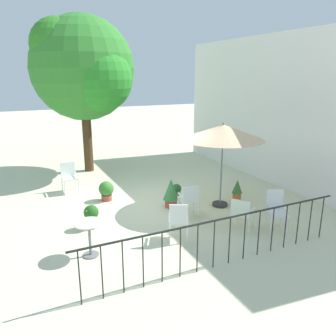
# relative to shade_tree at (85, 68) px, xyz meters

# --- Properties ---
(ground_plane) EXTENTS (60.00, 60.00, 0.00)m
(ground_plane) POSITION_rel_shade_tree_xyz_m (4.32, 0.75, -3.90)
(ground_plane) COLOR beige
(villa_facade) EXTENTS (10.97, 0.30, 4.98)m
(villa_facade) POSITION_rel_shade_tree_xyz_m (4.32, 5.46, -1.42)
(villa_facade) COLOR white
(villa_facade) RESTS_ON ground
(terrace_railing) EXTENTS (0.03, 5.88, 1.01)m
(terrace_railing) POSITION_rel_shade_tree_xyz_m (7.92, 0.75, -3.22)
(terrace_railing) COLOR black
(terrace_railing) RESTS_ON ground
(shade_tree) EXTENTS (3.96, 3.78, 5.77)m
(shade_tree) POSITION_rel_shade_tree_xyz_m (0.00, 0.00, 0.00)
(shade_tree) COLOR #48301C
(shade_tree) RESTS_ON ground
(patio_umbrella_0) EXTENTS (2.26, 2.26, 2.42)m
(patio_umbrella_0) POSITION_rel_shade_tree_xyz_m (5.27, 2.52, -1.77)
(patio_umbrella_0) COLOR #2D2D2D
(patio_umbrella_0) RESTS_ON ground
(cafe_table_0) EXTENTS (0.61, 0.61, 0.76)m
(cafe_table_0) POSITION_rel_shade_tree_xyz_m (6.43, -1.51, -3.39)
(cafe_table_0) COLOR silver
(cafe_table_0) RESTS_ON ground
(patio_chair_0) EXTENTS (0.62, 0.59, 0.97)m
(patio_chair_0) POSITION_rel_shade_tree_xyz_m (7.10, 2.89, -3.36)
(patio_chair_0) COLOR white
(patio_chair_0) RESTS_ON ground
(patio_chair_1) EXTENTS (0.66, 0.65, 0.83)m
(patio_chair_1) POSITION_rel_shade_tree_xyz_m (6.84, 2.06, -3.42)
(patio_chair_1) COLOR silver
(patio_chair_1) RESTS_ON ground
(patio_chair_2) EXTENTS (0.51, 0.48, 0.94)m
(patio_chair_2) POSITION_rel_shade_tree_xyz_m (2.13, -1.18, -3.36)
(patio_chair_2) COLOR white
(patio_chair_2) RESTS_ON ground
(patio_chair_3) EXTENTS (0.58, 0.58, 0.91)m
(patio_chair_3) POSITION_rel_shade_tree_xyz_m (6.61, 0.47, -3.37)
(patio_chair_3) COLOR white
(patio_chair_3) RESTS_ON ground
(patio_chair_4) EXTENTS (0.56, 0.55, 0.90)m
(patio_chair_4) POSITION_rel_shade_tree_xyz_m (5.58, 1.32, -3.37)
(patio_chair_4) COLOR silver
(patio_chair_4) RESTS_ON ground
(potted_plant_0) EXTENTS (0.30, 0.30, 0.47)m
(potted_plant_0) POSITION_rel_shade_tree_xyz_m (4.23, 1.64, -3.65)
(potted_plant_0) COLOR #A25A3C
(potted_plant_0) RESTS_ON ground
(potted_plant_1) EXTENTS (0.45, 0.45, 0.60)m
(potted_plant_1) POSITION_rel_shade_tree_xyz_m (3.43, -0.33, -3.58)
(potted_plant_1) COLOR #9B493B
(potted_plant_1) RESTS_ON ground
(potted_plant_2) EXTENTS (0.36, 0.36, 0.60)m
(potted_plant_2) POSITION_rel_shade_tree_xyz_m (5.14, -1.18, -3.55)
(potted_plant_2) COLOR #BF7448
(potted_plant_2) RESTS_ON ground
(potted_plant_3) EXTENTS (0.44, 0.44, 0.84)m
(potted_plant_3) POSITION_rel_shade_tree_xyz_m (4.73, 1.20, -3.45)
(potted_plant_3) COLOR #B65139
(potted_plant_3) RESTS_ON ground
(potted_plant_4) EXTENTS (0.31, 0.31, 0.67)m
(potted_plant_4) POSITION_rel_shade_tree_xyz_m (5.20, 3.17, -3.54)
(potted_plant_4) COLOR #BC5D33
(potted_plant_4) RESTS_ON ground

